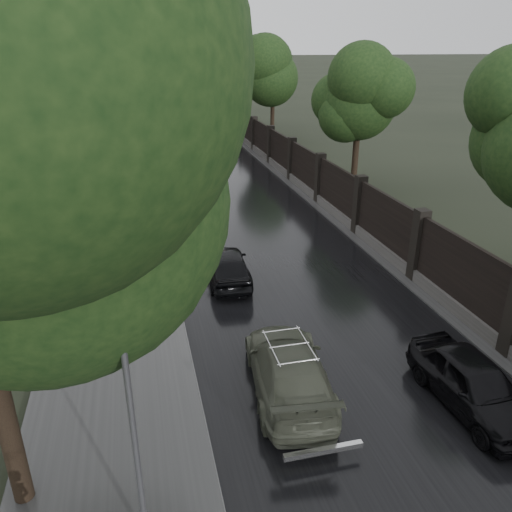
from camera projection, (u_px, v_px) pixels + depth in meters
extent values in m
cube|color=black|center=(140.00, 68.00, 178.19)|extent=(8.00, 420.00, 0.02)
cube|color=#2D2D2D|center=(123.00, 68.00, 176.85)|extent=(4.00, 420.00, 0.16)
cube|color=#2D2D2D|center=(156.00, 68.00, 179.38)|extent=(3.00, 420.00, 0.08)
cube|color=#383533|center=(264.00, 154.00, 37.94)|extent=(0.40, 75.00, 0.50)
cube|color=black|center=(264.00, 138.00, 37.45)|extent=(0.15, 75.00, 2.00)
cube|color=black|center=(197.00, 94.00, 71.46)|extent=(0.45, 0.45, 2.70)
cylinder|color=black|center=(84.00, 129.00, 32.34)|extent=(0.36, 0.36, 5.85)
sphere|color=black|center=(79.00, 91.00, 31.43)|extent=(4.25, 4.25, 4.25)
cylinder|color=black|center=(356.00, 143.00, 28.66)|extent=(0.36, 0.36, 5.53)
sphere|color=black|center=(359.00, 103.00, 27.79)|extent=(4.08, 4.08, 4.08)
cylinder|color=black|center=(273.00, 107.00, 44.74)|extent=(0.36, 0.36, 5.53)
sphere|color=black|center=(273.00, 81.00, 43.87)|extent=(4.08, 4.08, 4.08)
cylinder|color=#59595E|center=(134.00, 435.00, 7.62)|extent=(0.10, 0.10, 5.00)
cube|color=#59595E|center=(116.00, 286.00, 6.62)|extent=(0.25, 0.12, 0.12)
cylinder|color=#59595E|center=(147.00, 164.00, 29.25)|extent=(0.12, 0.12, 3.00)
imported|color=#59595E|center=(144.00, 130.00, 28.46)|extent=(0.16, 0.20, 1.00)
sphere|color=#FF0C0C|center=(144.00, 133.00, 28.39)|extent=(0.14, 0.14, 0.14)
cube|color=tan|center=(67.00, 15.00, 260.83)|extent=(28.00, 22.00, 44.00)
cube|color=tan|center=(190.00, 16.00, 274.86)|extent=(28.00, 22.00, 44.00)
imported|color=#464A3B|center=(289.00, 369.00, 12.24)|extent=(2.31, 4.64, 1.29)
imported|color=black|center=(227.00, 265.00, 18.04)|extent=(1.69, 3.75, 1.25)
imported|color=black|center=(473.00, 383.00, 11.73)|extent=(1.69, 3.85, 1.29)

